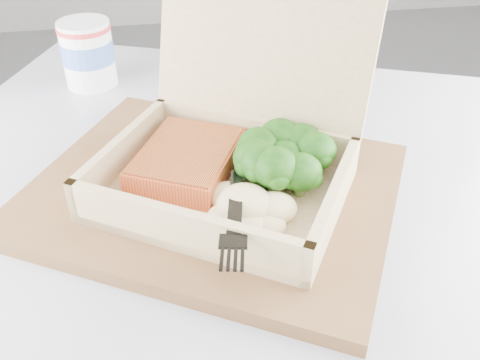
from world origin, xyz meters
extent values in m
plane|color=gray|center=(0.00, 0.00, 0.00)|extent=(4.00, 4.00, 0.00)
cube|color=#A8AAB2|center=(-0.43, -0.61, 0.71)|extent=(1.01, 1.01, 0.03)
cube|color=brown|center=(-0.43, -0.61, 0.73)|extent=(0.48, 0.45, 0.02)
cube|color=tan|center=(-0.42, -0.63, 0.74)|extent=(0.31, 0.29, 0.01)
cube|color=tan|center=(-0.53, -0.57, 0.76)|extent=(0.11, 0.17, 0.05)
cube|color=tan|center=(-0.32, -0.69, 0.76)|extent=(0.11, 0.17, 0.05)
cube|color=tan|center=(-0.47, -0.70, 0.76)|extent=(0.22, 0.14, 0.05)
cube|color=tan|center=(-0.38, -0.55, 0.76)|extent=(0.22, 0.14, 0.05)
cube|color=tan|center=(-0.36, -0.52, 0.87)|extent=(0.24, 0.18, 0.19)
cube|color=#D34929|center=(-0.46, -0.59, 0.76)|extent=(0.14, 0.16, 0.03)
ellipsoid|color=beige|center=(-0.41, -0.67, 0.76)|extent=(0.09, 0.08, 0.03)
cube|color=black|center=(-0.41, -0.62, 0.77)|extent=(0.03, 0.12, 0.02)
cube|color=black|center=(-0.42, -0.71, 0.77)|extent=(0.03, 0.05, 0.01)
cylinder|color=white|center=(-0.58, -0.29, 0.77)|extent=(0.08, 0.08, 0.10)
cylinder|color=#466EC7|center=(-0.58, -0.29, 0.78)|extent=(0.08, 0.08, 0.03)
cylinder|color=red|center=(-0.58, -0.29, 0.81)|extent=(0.08, 0.08, 0.01)
cube|color=white|center=(-0.31, -0.42, 0.72)|extent=(0.14, 0.16, 0.00)
camera|label=1|loc=(-0.48, -1.07, 1.09)|focal=40.00mm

